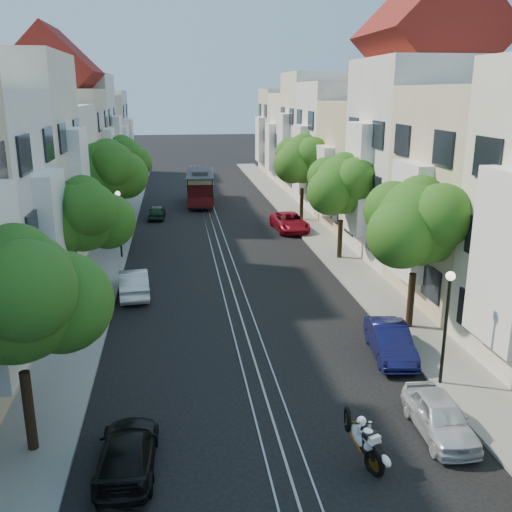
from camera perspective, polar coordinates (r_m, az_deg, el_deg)
name	(u,v)px	position (r m, az deg, el deg)	size (l,w,h in m)	color
ground	(215,233)	(42.50, -4.10, 2.35)	(200.00, 200.00, 0.00)	black
sidewalk_east	(310,229)	(43.57, 5.46, 2.74)	(2.50, 80.00, 0.12)	gray
sidewalk_west	(115,235)	(42.63, -13.88, 2.04)	(2.50, 80.00, 0.12)	gray
rail_left	(208,233)	(42.47, -4.84, 2.33)	(0.06, 80.00, 0.02)	gray
rail_slot	(215,232)	(42.50, -4.10, 2.36)	(0.06, 80.00, 0.02)	gray
rail_right	(223,232)	(42.54, -3.36, 2.39)	(0.06, 80.00, 0.02)	gray
lane_line	(215,233)	(42.50, -4.10, 2.35)	(0.08, 80.00, 0.01)	tan
townhouses_east	(373,160)	(43.91, 11.62, 9.39)	(7.75, 72.00, 12.00)	beige
townhouses_west	(42,167)	(42.39, -20.63, 8.31)	(7.75, 72.00, 11.76)	silver
tree_e_b	(418,225)	(24.92, 15.93, 3.04)	(4.93, 4.08, 6.68)	black
tree_e_c	(343,186)	(35.09, 8.72, 6.92)	(4.84, 3.99, 6.52)	black
tree_e_d	(303,160)	(45.59, 4.76, 9.50)	(5.01, 4.16, 6.85)	black
tree_w_a	(17,300)	(16.67, -22.78, -4.05)	(4.93, 4.08, 6.68)	black
tree_w_b	(84,218)	(28.09, -16.86, 3.70)	(4.72, 3.87, 6.27)	black
tree_w_c	(108,172)	(38.73, -14.62, 8.15)	(5.13, 4.28, 7.09)	black
tree_w_d	(122,160)	(49.66, -13.25, 9.36)	(4.84, 3.99, 6.52)	black
lamp_east	(447,311)	(20.76, 18.57, -5.26)	(0.32, 0.32, 4.16)	black
lamp_west	(119,214)	(36.10, -13.54, 4.08)	(0.32, 0.32, 4.16)	black
sportbike_rider	(364,439)	(16.92, 10.74, -17.50)	(0.87, 1.89, 1.50)	black
cable_car	(200,185)	(53.21, -5.58, 7.06)	(2.84, 7.86, 2.97)	black
parked_car_e_near	(440,416)	(18.90, 17.89, -14.99)	(1.42, 3.52, 1.20)	silver
parked_car_e_mid	(390,341)	(23.32, 13.27, -8.29)	(1.37, 3.94, 1.30)	#0B0E3B
parked_car_e_far	(290,222)	(42.91, 3.39, 3.41)	(2.22, 4.82, 1.34)	maroon
parked_car_w_near	(127,453)	(16.97, -12.75, -18.62)	(1.56, 3.85, 1.12)	black
parked_car_w_mid	(134,283)	(29.91, -12.14, -2.62)	(1.44, 4.13, 1.36)	silver
parked_car_w_far	(157,212)	(47.63, -9.90, 4.34)	(1.31, 3.25, 1.11)	#14321C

